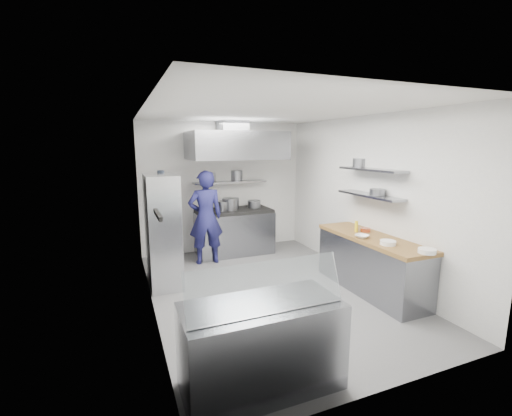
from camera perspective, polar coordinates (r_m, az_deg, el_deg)
name	(u,v)px	position (r m, az deg, el deg)	size (l,w,h in m)	color
floor	(270,290)	(5.67, 2.35, -13.55)	(5.00, 5.00, 0.00)	#505052
ceiling	(271,111)	(5.21, 2.58, 15.87)	(5.00, 5.00, 0.00)	silver
wall_back	(224,187)	(7.59, -5.42, 3.50)	(3.60, 0.02, 2.80)	white
wall_front	(389,250)	(3.22, 21.36, -6.53)	(3.60, 0.02, 2.80)	white
wall_left	(149,213)	(4.82, -17.43, -0.87)	(5.00, 0.02, 2.80)	white
wall_right	(365,198)	(6.22, 17.72, 1.56)	(5.00, 0.02, 2.80)	white
gas_range	(234,233)	(7.42, -3.66, -4.11)	(1.60, 0.80, 0.90)	gray
cooktop	(234,211)	(7.31, -3.70, -0.46)	(1.57, 0.78, 0.06)	black
stock_pot_left	(222,206)	(7.18, -5.76, 0.35)	(0.27, 0.27, 0.20)	slate
stock_pot_mid	(230,204)	(7.30, -4.28, 0.71)	(0.36, 0.36, 0.24)	slate
stock_pot_right	(254,204)	(7.49, -0.32, 0.68)	(0.29, 0.29, 0.16)	slate
over_range_shelf	(230,182)	(7.45, -4.34, 4.32)	(1.60, 0.30, 0.04)	gray
shelf_pot_a	(211,177)	(7.56, -7.57, 5.18)	(0.24, 0.24, 0.18)	slate
shelf_pot_b	(236,175)	(7.70, -3.33, 5.49)	(0.28, 0.28, 0.22)	slate
extractor_hood	(236,146)	(7.02, -3.37, 10.34)	(1.90, 1.15, 0.55)	gray
hood_duct	(232,127)	(7.24, -3.99, 13.34)	(0.55, 0.55, 0.24)	slate
red_firebox	(166,189)	(7.27, -14.77, 3.06)	(0.22, 0.10, 0.26)	red
chef	(206,217)	(6.74, -8.39, -1.58)	(0.67, 0.44, 1.84)	#1B1B52
wire_rack	(163,231)	(5.82, -15.29, -3.66)	(0.50, 0.90, 1.85)	silver
rack_bin_a	(162,236)	(5.97, -15.38, -4.56)	(0.16, 0.20, 0.18)	white
rack_bin_b	(159,205)	(6.09, -15.86, 0.52)	(0.12, 0.16, 0.14)	yellow
rack_jar	(161,176)	(5.98, -15.56, 5.19)	(0.12, 0.12, 0.18)	black
knife_strip	(158,215)	(3.91, -16.04, -1.07)	(0.04, 0.55, 0.05)	black
prep_counter_base	(370,266)	(5.81, 18.53, -9.08)	(0.62, 2.00, 0.84)	gray
prep_counter_top	(372,238)	(5.68, 18.79, -4.78)	(0.65, 2.04, 0.06)	olive
plate_stack_a	(427,251)	(5.07, 26.62, -6.42)	(0.23, 0.23, 0.06)	white
plate_stack_b	(388,243)	(5.27, 21.14, -5.41)	(0.22, 0.22, 0.06)	white
copper_pan	(365,230)	(5.93, 17.77, -3.49)	(0.16, 0.16, 0.06)	#CD5E3A
squeeze_bottle	(356,226)	(5.87, 16.38, -2.96)	(0.05, 0.05, 0.18)	yellow
mixing_bowl	(362,236)	(5.52, 17.26, -4.53)	(0.20, 0.20, 0.05)	white
wall_shelf_lower	(370,195)	(5.88, 18.43, 2.02)	(0.30, 1.30, 0.04)	gray
wall_shelf_upper	(371,170)	(5.84, 18.66, 6.10)	(0.30, 1.30, 0.04)	gray
shelf_pot_c	(377,192)	(5.78, 19.58, 2.52)	(0.24, 0.24, 0.10)	slate
shelf_pot_d	(360,162)	(6.30, 16.98, 7.28)	(0.26, 0.26, 0.14)	slate
display_case	(261,346)	(3.50, 0.91, -22.00)	(1.50, 0.70, 0.85)	gray
display_glass	(267,287)	(3.10, 1.84, -12.98)	(1.47, 0.02, 0.45)	silver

